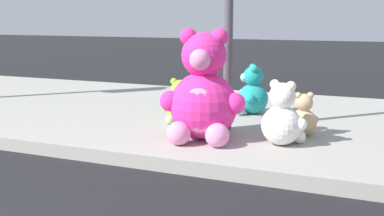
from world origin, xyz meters
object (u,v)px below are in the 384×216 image
at_px(plush_lime, 180,105).
at_px(plush_white, 283,119).
at_px(plush_pink_large, 203,96).
at_px(plush_tan, 303,118).
at_px(plush_teal, 251,94).

xyz_separation_m(plush_lime, plush_white, (1.45, -0.54, 0.05)).
distance_m(plush_pink_large, plush_white, 0.91).
height_order(plush_white, plush_tan, plush_white).
bearing_deg(plush_pink_large, plush_teal, 84.92).
distance_m(plush_pink_large, plush_teal, 1.61).
distance_m(plush_pink_large, plush_tan, 1.23).
xyz_separation_m(plush_lime, plush_teal, (0.72, 0.91, 0.05)).
bearing_deg(plush_lime, plush_tan, -2.14).
xyz_separation_m(plush_pink_large, plush_lime, (-0.58, 0.67, -0.27)).
height_order(plush_lime, plush_white, plush_white).
height_order(plush_pink_large, plush_teal, plush_pink_large).
relative_size(plush_pink_large, plush_white, 1.77).
bearing_deg(plush_teal, plush_tan, -47.93).
height_order(plush_teal, plush_tan, plush_teal).
bearing_deg(plush_teal, plush_white, -63.25).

